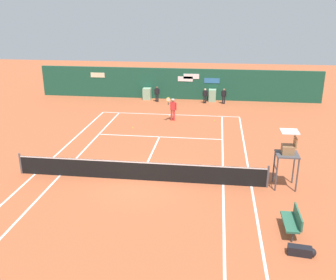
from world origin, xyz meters
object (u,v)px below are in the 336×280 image
at_px(player_bench, 293,220).
at_px(ball_kid_right_post, 224,95).
at_px(ball_kid_centre_post, 205,95).
at_px(tennis_ball_near_service_line, 215,121).
at_px(ball_kid_left_post, 157,93).
at_px(umpire_chair, 288,151).
at_px(tennis_ball_by_sideline, 133,128).
at_px(equipment_bag, 303,251).
at_px(tennis_ball_mid_court, 58,162).
at_px(player_on_baseline, 173,108).

relative_size(player_bench, ball_kid_right_post, 1.08).
xyz_separation_m(player_bench, ball_kid_centre_post, (-3.94, 19.29, 0.23)).
bearing_deg(tennis_ball_near_service_line, ball_kid_left_post, 134.08).
bearing_deg(ball_kid_centre_post, ball_kid_left_post, 4.96).
xyz_separation_m(umpire_chair, ball_kid_centre_post, (-4.25, 15.49, -1.01)).
bearing_deg(tennis_ball_by_sideline, equipment_bag, -56.18).
height_order(umpire_chair, ball_kid_centre_post, umpire_chair).
relative_size(ball_kid_right_post, tennis_ball_mid_court, 19.53).
distance_m(player_bench, ball_kid_right_post, 19.43).
xyz_separation_m(tennis_ball_by_sideline, tennis_ball_mid_court, (-2.67, -6.43, 0.00)).
bearing_deg(player_on_baseline, tennis_ball_near_service_line, -169.68).
distance_m(equipment_bag, ball_kid_right_post, 20.82).
bearing_deg(ball_kid_left_post, player_on_baseline, 107.55).
height_order(umpire_chair, player_bench, umpire_chair).
distance_m(tennis_ball_mid_court, tennis_ball_near_service_line, 12.11).
bearing_deg(player_on_baseline, tennis_ball_mid_court, 63.98).
distance_m(player_on_baseline, tennis_ball_mid_court, 10.10).
bearing_deg(umpire_chair, tennis_ball_by_sideline, 48.76).
xyz_separation_m(player_bench, tennis_ball_mid_court, (-11.24, 5.15, -0.48)).
relative_size(ball_kid_left_post, tennis_ball_mid_court, 19.85).
height_order(player_on_baseline, ball_kid_right_post, player_on_baseline).
bearing_deg(tennis_ball_by_sideline, tennis_ball_mid_court, -112.53).
bearing_deg(tennis_ball_by_sideline, player_on_baseline, 41.23).
relative_size(ball_kid_left_post, ball_kid_centre_post, 1.05).
height_order(player_on_baseline, tennis_ball_by_sideline, player_on_baseline).
bearing_deg(equipment_bag, ball_kid_right_post, 96.80).
bearing_deg(tennis_ball_near_service_line, player_bench, -77.82).
xyz_separation_m(player_on_baseline, tennis_ball_mid_court, (-5.17, -8.62, -0.94)).
relative_size(umpire_chair, tennis_ball_near_service_line, 39.98).
xyz_separation_m(equipment_bag, ball_kid_centre_post, (-4.05, 20.66, 0.58)).
bearing_deg(ball_kid_centre_post, player_bench, 106.51).
bearing_deg(player_bench, tennis_ball_near_service_line, 12.18).
distance_m(ball_kid_right_post, tennis_ball_near_service_line, 5.32).
bearing_deg(player_bench, tennis_ball_mid_court, 65.40).
bearing_deg(umpire_chair, equipment_bag, 177.83).
relative_size(ball_kid_right_post, tennis_ball_near_service_line, 19.53).
xyz_separation_m(umpire_chair, tennis_ball_by_sideline, (-8.87, 7.78, -1.72)).
height_order(ball_kid_left_post, ball_kid_centre_post, ball_kid_left_post).
relative_size(ball_kid_right_post, ball_kid_left_post, 0.98).
distance_m(ball_kid_left_post, tennis_ball_near_service_line, 7.32).
distance_m(equipment_bag, tennis_ball_mid_court, 13.09).
bearing_deg(umpire_chair, player_on_baseline, 32.60).
distance_m(player_bench, tennis_ball_by_sideline, 14.41).
bearing_deg(player_bench, equipment_bag, -175.52).
height_order(tennis_ball_mid_court, tennis_ball_near_service_line, same).
bearing_deg(player_on_baseline, ball_kid_centre_post, -106.19).
distance_m(player_on_baseline, ball_kid_centre_post, 5.92).
bearing_deg(ball_kid_right_post, player_on_baseline, 67.46).
bearing_deg(player_on_baseline, ball_kid_right_post, -119.03).
relative_size(umpire_chair, player_bench, 1.89).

